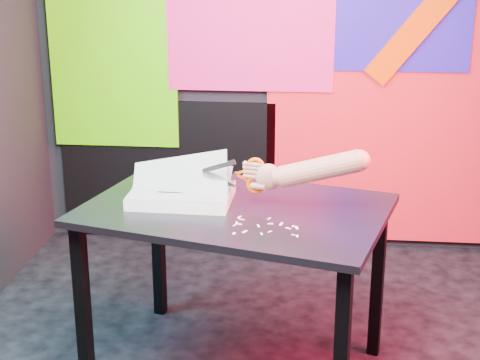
# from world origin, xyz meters

# --- Properties ---
(room) EXTENTS (3.01, 3.01, 2.71)m
(room) POSITION_xyz_m (0.00, 0.00, 1.35)
(room) COLOR black
(room) RESTS_ON ground
(backdrop) EXTENTS (2.88, 0.05, 2.08)m
(backdrop) POSITION_xyz_m (0.06, 1.46, 0.96)
(backdrop) COLOR red
(backdrop) RESTS_ON ground
(work_table) EXTENTS (1.36, 1.08, 0.75)m
(work_table) POSITION_xyz_m (-0.19, 0.05, 0.66)
(work_table) COLOR black
(work_table) RESTS_ON ground
(printout_stack) EXTENTS (0.43, 0.31, 0.22)m
(printout_stack) POSITION_xyz_m (-0.41, 0.10, 0.78)
(printout_stack) COLOR white
(printout_stack) RESTS_ON work_table
(scissors) EXTENTS (0.26, 0.06, 0.15)m
(scissors) POSITION_xyz_m (-0.12, 0.07, 0.88)
(scissors) COLOR silver
(scissors) RESTS_ON printout_stack
(hand_forearm) EXTENTS (0.49, 0.15, 0.20)m
(hand_forearm) POSITION_xyz_m (0.11, 0.02, 0.92)
(hand_forearm) COLOR #BC604F
(hand_forearm) RESTS_ON work_table
(paper_clippings) EXTENTS (0.25, 0.20, 0.00)m
(paper_clippings) POSITION_xyz_m (-0.06, -0.16, 0.75)
(paper_clippings) COLOR silver
(paper_clippings) RESTS_ON work_table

